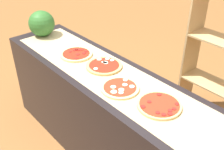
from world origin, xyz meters
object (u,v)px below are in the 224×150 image
object	(u,v)px
pizza_pepperoni_0	(76,54)
watermelon	(41,24)
pizza_mozzarella_2	(120,88)
pizza_pepperoni_3	(159,105)
pizza_mozzarella_1	(104,66)

from	to	relation	value
pizza_pepperoni_0	watermelon	size ratio (longest dim) A/B	1.10
pizza_mozzarella_2	pizza_pepperoni_3	world-z (taller)	same
pizza_mozzarella_1	pizza_mozzarella_2	bearing A→B (deg)	-20.41
pizza_pepperoni_3	watermelon	bearing A→B (deg)	179.81
pizza_pepperoni_0	watermelon	xyz separation A→B (m)	(-0.62, -0.01, 0.12)
pizza_mozzarella_1	pizza_pepperoni_3	xyz separation A→B (m)	(0.68, -0.07, -0.00)
pizza_mozzarella_1	watermelon	bearing A→B (deg)	-176.32
pizza_mozzarella_2	pizza_pepperoni_3	distance (m)	0.34
pizza_pepperoni_0	watermelon	bearing A→B (deg)	-179.51
pizza_pepperoni_0	pizza_pepperoni_3	size ratio (longest dim) A/B	0.96
pizza_mozzarella_1	watermelon	size ratio (longest dim) A/B	1.15
pizza_pepperoni_0	pizza_pepperoni_3	world-z (taller)	pizza_pepperoni_0
pizza_pepperoni_0	pizza_mozzarella_2	size ratio (longest dim) A/B	1.01
pizza_pepperoni_0	pizza_mozzarella_2	xyz separation A→B (m)	(0.68, -0.07, -0.00)
pizza_pepperoni_0	pizza_mozzarella_1	bearing A→B (deg)	9.47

